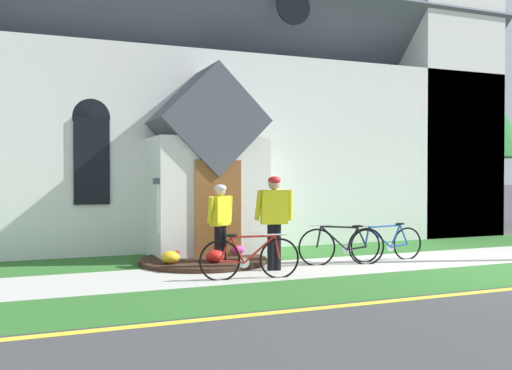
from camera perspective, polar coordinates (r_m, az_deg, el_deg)
The scene contains 14 objects.
ground at distance 14.82m, azimuth 12.71°, elevation -5.95°, with size 140.00×140.00×0.00m, color #3D3D3F.
sidewalk_slab at distance 11.73m, azimuth 10.30°, elevation -7.78°, with size 32.00×2.03×0.01m, color #B7B5AD.
grass_verge at distance 10.18m, azimuth 16.23°, elevation -9.17°, with size 32.00×1.84×0.01m, color #2D6628.
church_lawn at distance 13.49m, azimuth 5.59°, elevation -6.61°, with size 24.00×2.07×0.01m, color #2D6628.
curb_paint_stripe at distance 9.38m, azimuth 20.35°, elevation -10.08°, with size 28.00×0.16×0.01m, color yellow.
church_building at distance 18.47m, azimuth -0.89°, elevation 9.65°, with size 14.36×10.70×12.55m.
church_sign at distance 11.89m, azimuth -5.69°, elevation -2.25°, with size 1.89×0.14×1.73m.
flower_bed at distance 11.72m, azimuth -5.36°, elevation -7.39°, with size 2.59×2.59×0.34m.
bicycle_green at distance 12.30m, azimuth 12.91°, elevation -5.68°, with size 1.73×0.08×0.81m.
bicycle_black at distance 9.89m, azimuth -0.64°, elevation -7.26°, with size 1.75×0.28×0.81m.
bicycle_white at distance 11.54m, azimuth 8.57°, elevation -5.99°, with size 1.73×0.45×0.83m.
cyclist_in_red_jersey at distance 11.32m, azimuth -3.57°, elevation -3.36°, with size 0.58×0.44×1.61m.
cyclist_in_yellow_jersey at distance 10.71m, azimuth 1.83°, elevation -2.97°, with size 0.66×0.38×1.77m.
roadside_conifer at distance 21.66m, azimuth 19.72°, elevation 8.50°, with size 4.35×4.35×6.90m.
Camera 1 is at (-8.42, -8.07, 1.80)m, focal length 40.16 mm.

